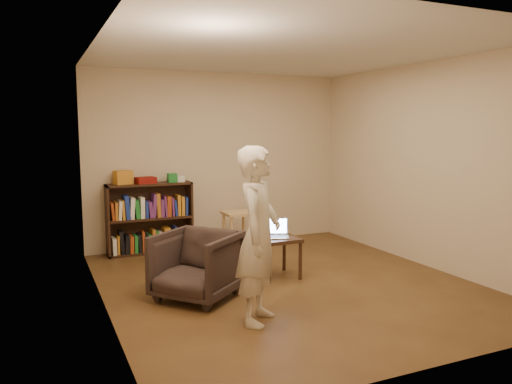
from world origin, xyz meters
name	(u,v)px	position (x,y,z in m)	size (l,w,h in m)	color
floor	(286,283)	(0.00, 0.00, 0.00)	(4.50, 4.50, 0.00)	#492D17
ceiling	(288,51)	(0.00, 0.00, 2.60)	(4.50, 4.50, 0.00)	silver
wall_back	(219,159)	(0.00, 2.25, 1.30)	(4.00, 4.00, 0.00)	beige
wall_left	(101,178)	(-2.00, 0.00, 1.30)	(4.50, 4.50, 0.00)	beige
wall_right	(426,165)	(2.00, 0.00, 1.30)	(4.50, 4.50, 0.00)	beige
bookshelf	(150,222)	(-1.11, 2.09, 0.44)	(1.20, 0.30, 1.00)	black
box_yellow	(123,177)	(-1.46, 2.10, 1.09)	(0.23, 0.17, 0.19)	orange
red_cloth	(146,180)	(-1.16, 2.06, 1.04)	(0.27, 0.20, 0.09)	maroon
box_green	(172,178)	(-0.77, 2.08, 1.06)	(0.13, 0.13, 0.13)	#217C2F
box_white	(181,179)	(-0.64, 2.08, 1.04)	(0.10, 0.10, 0.08)	white
stool	(238,219)	(0.08, 1.69, 0.46)	(0.39, 0.39, 0.57)	tan
armchair	(197,265)	(-1.09, -0.06, 0.35)	(0.76, 0.78, 0.71)	#302320
side_table	(277,244)	(0.02, 0.28, 0.40)	(0.47, 0.47, 0.49)	black
laptop	(276,232)	(0.01, 0.29, 0.54)	(0.36, 0.32, 0.23)	#A8A9AD
person	(259,235)	(-0.76, -0.90, 0.81)	(0.59, 0.39, 1.62)	beige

